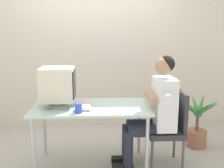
{
  "coord_description": "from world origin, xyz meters",
  "views": [
    {
      "loc": [
        0.09,
        -2.85,
        1.55
      ],
      "look_at": [
        0.24,
        0.0,
        0.97
      ],
      "focal_mm": 42.15,
      "sensor_mm": 36.0,
      "label": 1
    }
  ],
  "objects_px": {
    "office_chair": "(171,125)",
    "potted_plant": "(197,122)",
    "keyboard": "(84,104)",
    "desk_mug": "(79,108)",
    "desk": "(91,111)",
    "person_seated": "(155,109)",
    "crt_monitor": "(58,85)"
  },
  "relations": [
    {
      "from": "keyboard",
      "to": "person_seated",
      "type": "relative_size",
      "value": 0.36
    },
    {
      "from": "office_chair",
      "to": "person_seated",
      "type": "height_order",
      "value": "person_seated"
    },
    {
      "from": "crt_monitor",
      "to": "person_seated",
      "type": "height_order",
      "value": "person_seated"
    },
    {
      "from": "office_chair",
      "to": "desk_mug",
      "type": "height_order",
      "value": "office_chair"
    },
    {
      "from": "office_chair",
      "to": "potted_plant",
      "type": "bearing_deg",
      "value": 43.69
    },
    {
      "from": "keyboard",
      "to": "crt_monitor",
      "type": "bearing_deg",
      "value": -179.49
    },
    {
      "from": "desk_mug",
      "to": "crt_monitor",
      "type": "bearing_deg",
      "value": 133.76
    },
    {
      "from": "office_chair",
      "to": "potted_plant",
      "type": "xyz_separation_m",
      "value": [
        0.5,
        0.48,
        -0.14
      ]
    },
    {
      "from": "keyboard",
      "to": "person_seated",
      "type": "xyz_separation_m",
      "value": [
        0.8,
        -0.05,
        -0.05
      ]
    },
    {
      "from": "crt_monitor",
      "to": "keyboard",
      "type": "xyz_separation_m",
      "value": [
        0.28,
        0.0,
        -0.23
      ]
    },
    {
      "from": "keyboard",
      "to": "office_chair",
      "type": "relative_size",
      "value": 0.52
    },
    {
      "from": "desk",
      "to": "potted_plant",
      "type": "xyz_separation_m",
      "value": [
        1.4,
        0.44,
        -0.31
      ]
    },
    {
      "from": "crt_monitor",
      "to": "keyboard",
      "type": "relative_size",
      "value": 0.95
    },
    {
      "from": "crt_monitor",
      "to": "desk",
      "type": "bearing_deg",
      "value": -2.51
    },
    {
      "from": "crt_monitor",
      "to": "potted_plant",
      "type": "relative_size",
      "value": 0.6
    },
    {
      "from": "person_seated",
      "to": "desk_mug",
      "type": "relative_size",
      "value": 12.71
    },
    {
      "from": "person_seated",
      "to": "potted_plant",
      "type": "height_order",
      "value": "person_seated"
    },
    {
      "from": "keyboard",
      "to": "potted_plant",
      "type": "distance_m",
      "value": 1.59
    },
    {
      "from": "person_seated",
      "to": "potted_plant",
      "type": "distance_m",
      "value": 0.9
    },
    {
      "from": "keyboard",
      "to": "office_chair",
      "type": "bearing_deg",
      "value": -3.09
    },
    {
      "from": "crt_monitor",
      "to": "keyboard",
      "type": "height_order",
      "value": "crt_monitor"
    },
    {
      "from": "desk_mug",
      "to": "office_chair",
      "type": "bearing_deg",
      "value": 11.18
    },
    {
      "from": "desk",
      "to": "person_seated",
      "type": "relative_size",
      "value": 1.02
    },
    {
      "from": "desk_mug",
      "to": "keyboard",
      "type": "bearing_deg",
      "value": 81.71
    },
    {
      "from": "desk",
      "to": "office_chair",
      "type": "distance_m",
      "value": 0.92
    },
    {
      "from": "potted_plant",
      "to": "desk_mug",
      "type": "height_order",
      "value": "desk_mug"
    },
    {
      "from": "crt_monitor",
      "to": "potted_plant",
      "type": "bearing_deg",
      "value": 13.53
    },
    {
      "from": "desk_mug",
      "to": "potted_plant",
      "type": "bearing_deg",
      "value": 24.0
    },
    {
      "from": "desk",
      "to": "office_chair",
      "type": "relative_size",
      "value": 1.49
    },
    {
      "from": "desk_mug",
      "to": "person_seated",
      "type": "bearing_deg",
      "value": 13.58
    },
    {
      "from": "keyboard",
      "to": "desk_mug",
      "type": "relative_size",
      "value": 4.56
    },
    {
      "from": "keyboard",
      "to": "desk_mug",
      "type": "height_order",
      "value": "desk_mug"
    }
  ]
}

